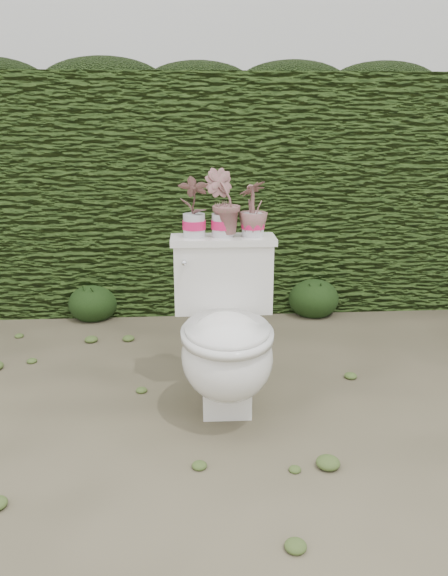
{
  "coord_description": "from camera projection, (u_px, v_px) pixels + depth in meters",
  "views": [
    {
      "loc": [
        -0.07,
        -2.59,
        1.31
      ],
      "look_at": [
        0.11,
        -0.06,
        0.55
      ],
      "focal_mm": 35.0,
      "sensor_mm": 36.0,
      "label": 1
    }
  ],
  "objects": [
    {
      "name": "ground",
      "position": [
        202.0,
        388.0,
        2.85
      ],
      "size": [
        60.0,
        60.0,
        0.0
      ],
      "primitive_type": "plane",
      "color": "#70674D",
      "rests_on": "ground"
    },
    {
      "name": "hedge",
      "position": [
        194.0,
        191.0,
        4.15
      ],
      "size": [
        8.0,
        1.0,
        1.6
      ],
      "primitive_type": "cube",
      "color": "#37521B",
      "rests_on": "ground"
    },
    {
      "name": "house_wall",
      "position": [
        229.0,
        69.0,
        8.04
      ],
      "size": [
        8.0,
        3.5,
        4.0
      ],
      "primitive_type": "cube",
      "color": "silver",
      "rests_on": "ground"
    },
    {
      "name": "toilet",
      "position": [
        226.0,
        338.0,
        2.56
      ],
      "size": [
        0.5,
        0.68,
        0.78
      ],
      "rotation": [
        0.0,
        0.0,
        -0.01
      ],
      "color": "silver",
      "rests_on": "ground"
    },
    {
      "name": "potted_plant_left",
      "position": [
        194.0,
        208.0,
        2.62
      ],
      "size": [
        0.16,
        0.13,
        0.28
      ],
      "primitive_type": "imported",
      "rotation": [
        0.0,
        0.0,
        2.91
      ],
      "color": "#1E6125",
      "rests_on": "toilet"
    },
    {
      "name": "potted_plant_center",
      "position": [
        223.0,
        205.0,
        2.63
      ],
      "size": [
        0.2,
        0.18,
        0.3
      ],
      "primitive_type": "imported",
      "rotation": [
        0.0,
        0.0,
        2.85
      ],
      "color": "#1E6125",
      "rests_on": "toilet"
    },
    {
      "name": "potted_plant_right",
      "position": [
        253.0,
        210.0,
        2.64
      ],
      "size": [
        0.2,
        0.2,
        0.25
      ],
      "primitive_type": "imported",
      "rotation": [
        0.0,
        0.0,
        3.94
      ],
      "color": "#1E6125",
      "rests_on": "toilet"
    },
    {
      "name": "liriope_clump_1",
      "position": [
        93.0,
        299.0,
        3.84
      ],
      "size": [
        0.33,
        0.33,
        0.27
      ],
      "primitive_type": "ellipsoid",
      "color": "#203613",
      "rests_on": "ground"
    },
    {
      "name": "liriope_clump_2",
      "position": [
        313.0,
        294.0,
        3.91
      ],
      "size": [
        0.35,
        0.35,
        0.28
      ],
      "primitive_type": "ellipsoid",
      "color": "#203613",
      "rests_on": "ground"
    }
  ]
}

